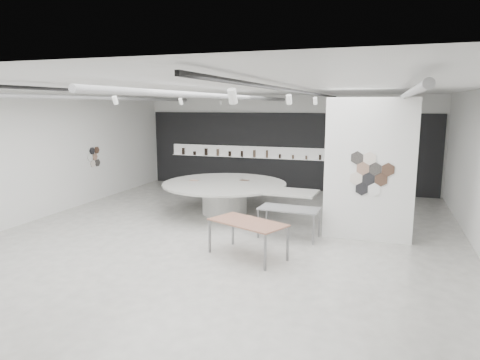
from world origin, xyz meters
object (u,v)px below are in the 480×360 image
(partition_column, at_px, (369,170))
(sample_table_wood, at_px, (248,224))
(display_island, at_px, (227,194))
(sample_table_stone, at_px, (289,211))
(kitchen_counter, at_px, (357,184))

(partition_column, xyz_separation_m, sample_table_wood, (-2.50, -2.22, -1.04))
(display_island, xyz_separation_m, sample_table_stone, (2.41, -1.82, 0.07))
(partition_column, distance_m, kitchen_counter, 5.73)
(display_island, bearing_deg, sample_table_stone, -34.01)
(sample_table_wood, xyz_separation_m, sample_table_stone, (0.58, 1.70, -0.04))
(sample_table_wood, height_order, kitchen_counter, kitchen_counter)
(partition_column, relative_size, display_island, 0.71)
(kitchen_counter, bearing_deg, sample_table_wood, -99.04)
(sample_table_wood, bearing_deg, sample_table_stone, 71.07)
(display_island, height_order, kitchen_counter, kitchen_counter)
(sample_table_wood, xyz_separation_m, kitchen_counter, (1.93, 7.76, -0.33))
(display_island, bearing_deg, sample_table_wood, -59.50)
(partition_column, height_order, display_island, partition_column)
(sample_table_stone, distance_m, kitchen_counter, 6.22)
(display_island, height_order, sample_table_wood, display_island)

